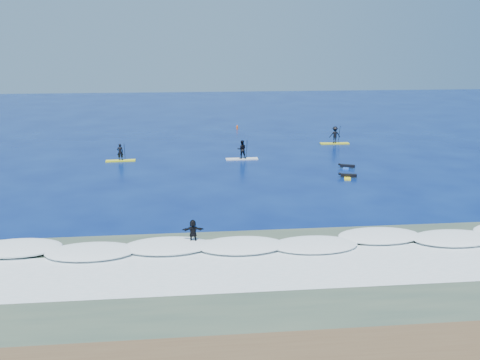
{
  "coord_description": "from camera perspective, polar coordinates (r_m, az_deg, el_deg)",
  "views": [
    {
      "loc": [
        -5.94,
        -37.22,
        11.0
      ],
      "look_at": [
        -1.76,
        2.06,
        0.6
      ],
      "focal_mm": 40.0,
      "sensor_mm": 36.0,
      "label": 1
    }
  ],
  "objects": [
    {
      "name": "shallow_water",
      "position": [
        26.37,
        7.64,
        -10.03
      ],
      "size": [
        90.0,
        13.0,
        0.01
      ],
      "primitive_type": "cube",
      "color": "#334639",
      "rests_on": "ground"
    },
    {
      "name": "prone_paddler_near",
      "position": [
        44.81,
        11.41,
        0.42
      ],
      "size": [
        1.51,
        1.98,
        0.4
      ],
      "rotation": [
        0.0,
        0.0,
        1.28
      ],
      "color": "yellow",
      "rests_on": "ground"
    },
    {
      "name": "wave_surfer",
      "position": [
        29.42,
        -5.03,
        -5.62
      ],
      "size": [
        1.91,
        0.53,
        1.38
      ],
      "rotation": [
        0.0,
        0.0,
        0.01
      ],
      "color": "white",
      "rests_on": "breaking_wave"
    },
    {
      "name": "whitewater",
      "position": [
        27.26,
        7.14,
        -9.17
      ],
      "size": [
        34.0,
        5.0,
        0.02
      ],
      "primitive_type": "cube",
      "color": "silver",
      "rests_on": "ground"
    },
    {
      "name": "prone_paddler_far",
      "position": [
        48.17,
        11.3,
        1.42
      ],
      "size": [
        1.44,
        1.92,
        0.39
      ],
      "rotation": [
        0.0,
        0.0,
        1.18
      ],
      "color": "blue",
      "rests_on": "ground"
    },
    {
      "name": "breaking_wave",
      "position": [
        29.96,
        5.84,
        -6.88
      ],
      "size": [
        40.0,
        6.0,
        0.3
      ],
      "primitive_type": "cube",
      "color": "white",
      "rests_on": "ground"
    },
    {
      "name": "sup_paddler_center",
      "position": [
        50.5,
        0.2,
        3.09
      ],
      "size": [
        3.05,
        0.78,
        2.14
      ],
      "rotation": [
        0.0,
        0.0,
        0.01
      ],
      "color": "silver",
      "rests_on": "ground"
    },
    {
      "name": "marker_buoy",
      "position": [
        67.94,
        -0.31,
        5.66
      ],
      "size": [
        0.25,
        0.25,
        0.6
      ],
      "rotation": [
        0.0,
        0.0,
        -0.15
      ],
      "color": "#E25014",
      "rests_on": "ground"
    },
    {
      "name": "sup_paddler_left",
      "position": [
        51.04,
        -12.65,
        2.63
      ],
      "size": [
        2.75,
        0.83,
        1.91
      ],
      "rotation": [
        0.0,
        0.0,
        0.05
      ],
      "color": "yellow",
      "rests_on": "ground"
    },
    {
      "name": "sup_paddler_right",
      "position": [
        59.1,
        10.08,
        4.64
      ],
      "size": [
        3.18,
        0.92,
        2.21
      ],
      "rotation": [
        0.0,
        0.0,
        -0.04
      ],
      "color": "#D0CD16",
      "rests_on": "ground"
    },
    {
      "name": "ground",
      "position": [
        39.27,
        2.88,
        -1.54
      ],
      "size": [
        160.0,
        160.0,
        0.0
      ],
      "primitive_type": "plane",
      "color": "#03124A",
      "rests_on": "ground"
    }
  ]
}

